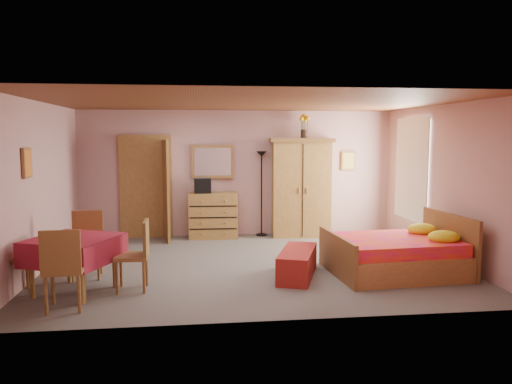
{
  "coord_description": "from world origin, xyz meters",
  "views": [
    {
      "loc": [
        -0.9,
        -7.86,
        2.07
      ],
      "look_at": [
        0.1,
        0.3,
        1.15
      ],
      "focal_mm": 35.0,
      "sensor_mm": 36.0,
      "label": 1
    }
  ],
  "objects": [
    {
      "name": "bed",
      "position": [
        2.08,
        -0.77,
        0.44
      ],
      "size": [
        2.02,
        1.64,
        0.89
      ],
      "primitive_type": "cube",
      "rotation": [
        0.0,
        0.0,
        0.07
      ],
      "color": "#E6165C",
      "rests_on": "floor"
    },
    {
      "name": "stereo",
      "position": [
        -0.76,
        2.22,
        1.08
      ],
      "size": [
        0.35,
        0.26,
        0.31
      ],
      "primitive_type": "cube",
      "rotation": [
        0.0,
        0.0,
        0.08
      ],
      "color": "black",
      "rests_on": "chest_of_drawers"
    },
    {
      "name": "chair_north",
      "position": [
        -2.49,
        -0.45,
        0.49
      ],
      "size": [
        0.47,
        0.47,
        0.97
      ],
      "primitive_type": "cube",
      "rotation": [
        0.0,
        0.0,
        3.22
      ],
      "color": "#9C6A35",
      "rests_on": "floor"
    },
    {
      "name": "chest_of_drawers",
      "position": [
        -0.54,
        2.24,
        0.46
      ],
      "size": [
        1.0,
        0.53,
        0.93
      ],
      "primitive_type": "cube",
      "rotation": [
        0.0,
        0.0,
        -0.04
      ],
      "color": "#A17336",
      "rests_on": "floor"
    },
    {
      "name": "bench",
      "position": [
        0.58,
        -0.78,
        0.2
      ],
      "size": [
        0.83,
        1.29,
        0.4
      ],
      "primitive_type": "cube",
      "rotation": [
        0.0,
        0.0,
        -0.34
      ],
      "color": "maroon",
      "rests_on": "floor"
    },
    {
      "name": "window",
      "position": [
        3.21,
        1.2,
        1.45
      ],
      "size": [
        0.08,
        1.4,
        1.95
      ],
      "primitive_type": "cube",
      "color": "white",
      "rests_on": "wall_right"
    },
    {
      "name": "picture_back",
      "position": [
        2.35,
        2.47,
        1.55
      ],
      "size": [
        0.3,
        0.04,
        0.4
      ],
      "primitive_type": "cube",
      "color": "#D8BF59",
      "rests_on": "wall_back"
    },
    {
      "name": "dining_table",
      "position": [
        -2.5,
        -1.16,
        0.37
      ],
      "size": [
        1.33,
        1.33,
        0.74
      ],
      "primitive_type": "cube",
      "rotation": [
        0.0,
        0.0,
        -0.41
      ],
      "color": "maroon",
      "rests_on": "floor"
    },
    {
      "name": "wall_mirror",
      "position": [
        -0.54,
        2.45,
        1.55
      ],
      "size": [
        0.87,
        0.09,
        0.69
      ],
      "primitive_type": "cube",
      "rotation": [
        0.0,
        0.0,
        -0.04
      ],
      "color": "silver",
      "rests_on": "wall_back"
    },
    {
      "name": "picture_left",
      "position": [
        -3.22,
        -0.6,
        1.7
      ],
      "size": [
        0.04,
        0.32,
        0.42
      ],
      "primitive_type": "cube",
      "color": "orange",
      "rests_on": "wall_left"
    },
    {
      "name": "floor",
      "position": [
        0.0,
        0.0,
        0.0
      ],
      "size": [
        6.5,
        6.5,
        0.0
      ],
      "primitive_type": "plane",
      "color": "slate",
      "rests_on": "ground"
    },
    {
      "name": "sunflower_vase",
      "position": [
        1.33,
        2.23,
        2.28
      ],
      "size": [
        0.21,
        0.21,
        0.49
      ],
      "primitive_type": "cube",
      "rotation": [
        0.0,
        0.0,
        -0.06
      ],
      "color": "yellow",
      "rests_on": "wardrobe"
    },
    {
      "name": "floor_lamp",
      "position": [
        0.47,
        2.36,
        0.88
      ],
      "size": [
        0.25,
        0.25,
        1.76
      ],
      "primitive_type": "cube",
      "rotation": [
        0.0,
        0.0,
        -0.13
      ],
      "color": "black",
      "rests_on": "floor"
    },
    {
      "name": "doorway",
      "position": [
        -1.9,
        2.47,
        1.02
      ],
      "size": [
        1.06,
        0.12,
        2.15
      ],
      "primitive_type": "cube",
      "color": "#9E6B35",
      "rests_on": "floor"
    },
    {
      "name": "wall_front",
      "position": [
        0.0,
        -2.5,
        1.3
      ],
      "size": [
        6.5,
        0.1,
        2.6
      ],
      "primitive_type": "cube",
      "color": "tan",
      "rests_on": "floor"
    },
    {
      "name": "wall_right",
      "position": [
        3.25,
        0.0,
        1.3
      ],
      "size": [
        0.1,
        5.0,
        2.6
      ],
      "primitive_type": "cube",
      "color": "tan",
      "rests_on": "floor"
    },
    {
      "name": "ceiling",
      "position": [
        0.0,
        0.0,
        2.6
      ],
      "size": [
        6.5,
        6.5,
        0.0
      ],
      "primitive_type": "plane",
      "rotation": [
        3.14,
        0.0,
        0.0
      ],
      "color": "brown",
      "rests_on": "wall_back"
    },
    {
      "name": "wall_left",
      "position": [
        -3.25,
        0.0,
        1.3
      ],
      "size": [
        0.1,
        5.0,
        2.6
      ],
      "primitive_type": "cube",
      "color": "tan",
      "rests_on": "floor"
    },
    {
      "name": "chair_south",
      "position": [
        -2.47,
        -1.8,
        0.5
      ],
      "size": [
        0.48,
        0.48,
        1.0
      ],
      "primitive_type": "cube",
      "rotation": [
        0.0,
        0.0,
        0.06
      ],
      "color": "olive",
      "rests_on": "floor"
    },
    {
      "name": "wardrobe",
      "position": [
        1.27,
        2.21,
        1.02
      ],
      "size": [
        1.34,
        0.77,
        2.03
      ],
      "primitive_type": "cube",
      "rotation": [
        0.0,
        0.0,
        -0.08
      ],
      "color": "#AC7D3A",
      "rests_on": "floor"
    },
    {
      "name": "wall_back",
      "position": [
        0.0,
        2.5,
        1.3
      ],
      "size": [
        6.5,
        0.1,
        2.6
      ],
      "primitive_type": "cube",
      "color": "tan",
      "rests_on": "floor"
    },
    {
      "name": "chair_east",
      "position": [
        -1.76,
        -1.13,
        0.47
      ],
      "size": [
        0.43,
        0.43,
        0.95
      ],
      "primitive_type": "cube",
      "rotation": [
        0.0,
        0.0,
        1.56
      ],
      "color": "brown",
      "rests_on": "floor"
    },
    {
      "name": "chair_west",
      "position": [
        -3.28,
        -1.13,
        0.48
      ],
      "size": [
        0.57,
        0.57,
        0.95
      ],
      "primitive_type": "cube",
      "rotation": [
        0.0,
        0.0,
        -1.15
      ],
      "color": "brown",
      "rests_on": "floor"
    }
  ]
}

